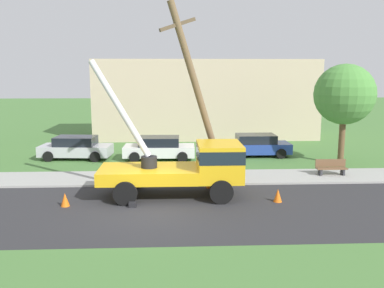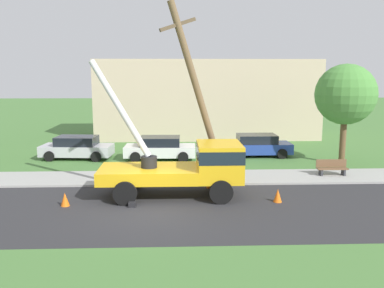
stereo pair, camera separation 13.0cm
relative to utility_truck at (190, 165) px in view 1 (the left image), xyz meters
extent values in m
plane|color=#477538|center=(-1.68, 10.04, -1.41)|extent=(120.00, 120.00, 0.00)
cube|color=#2B2B2D|center=(-1.68, -1.96, -1.40)|extent=(80.00, 7.08, 0.01)
cube|color=#9E9E99|center=(-1.68, 3.01, -1.36)|extent=(80.00, 2.85, 0.10)
cube|color=gold|center=(-1.80, -0.02, -0.38)|extent=(4.31, 2.42, 0.55)
cube|color=gold|center=(1.30, -0.01, 0.14)|extent=(1.91, 2.41, 1.60)
cube|color=#19232D|center=(1.30, -0.01, 0.49)|extent=(1.93, 2.43, 0.56)
cylinder|color=black|center=(-1.78, -0.02, 0.14)|extent=(0.70, 0.70, 0.50)
cylinder|color=silver|center=(-3.06, 0.62, 2.44)|extent=(2.89, 1.64, 4.26)
cube|color=black|center=(-2.40, -1.48, -1.31)|extent=(0.30, 0.30, 0.20)
cube|color=black|center=(-2.41, 1.42, -1.31)|extent=(0.30, 0.30, 0.20)
cylinder|color=black|center=(1.26, -1.21, -0.91)|extent=(1.00, 0.30, 1.00)
cylinder|color=black|center=(1.25, 1.19, -0.91)|extent=(1.00, 0.30, 1.00)
cylinder|color=black|center=(-2.71, -1.23, -0.91)|extent=(1.00, 0.30, 1.00)
cylinder|color=black|center=(-2.72, 1.17, -0.91)|extent=(1.00, 0.30, 1.00)
cylinder|color=brown|center=(0.51, 1.81, 2.86)|extent=(3.04, 1.54, 8.63)
cube|color=brown|center=(-0.49, 1.38, 6.10)|extent=(1.68, 0.84, 0.72)
cone|color=orange|center=(3.67, -1.08, -1.13)|extent=(0.36, 0.36, 0.56)
cone|color=orange|center=(-5.16, -1.27, -1.13)|extent=(0.36, 0.36, 0.56)
cone|color=orange|center=(1.00, 1.20, -1.13)|extent=(0.36, 0.36, 0.56)
cube|color=#B7B7BF|center=(-6.85, 8.29, -0.86)|extent=(4.54, 2.17, 0.65)
cube|color=black|center=(-6.85, 8.29, -0.26)|extent=(2.60, 1.86, 0.55)
cylinder|color=black|center=(-5.48, 7.27, -1.09)|extent=(0.64, 0.22, 0.64)
cylinder|color=black|center=(-5.33, 9.06, -1.09)|extent=(0.64, 0.22, 0.64)
cylinder|color=black|center=(-8.38, 7.52, -1.09)|extent=(0.64, 0.22, 0.64)
cylinder|color=black|center=(-8.22, 9.31, -1.09)|extent=(0.64, 0.22, 0.64)
cube|color=silver|center=(-1.59, 7.90, -0.86)|extent=(4.46, 1.94, 0.65)
cube|color=black|center=(-1.59, 7.90, -0.26)|extent=(2.52, 1.73, 0.55)
cylinder|color=black|center=(-0.17, 6.96, -1.09)|extent=(0.64, 0.22, 0.64)
cylinder|color=black|center=(-0.11, 8.75, -1.09)|extent=(0.64, 0.22, 0.64)
cylinder|color=black|center=(-3.07, 7.05, -1.09)|extent=(0.64, 0.22, 0.64)
cylinder|color=black|center=(-3.01, 8.85, -1.09)|extent=(0.64, 0.22, 0.64)
cube|color=#263F99|center=(4.65, 8.62, -0.86)|extent=(4.42, 1.84, 0.65)
cube|color=black|center=(4.65, 8.62, -0.26)|extent=(2.48, 1.68, 0.55)
cylinder|color=black|center=(6.11, 7.73, -1.09)|extent=(0.64, 0.22, 0.64)
cylinder|color=black|center=(6.09, 9.53, -1.09)|extent=(0.64, 0.22, 0.64)
cylinder|color=black|center=(3.20, 7.71, -1.09)|extent=(0.64, 0.22, 0.64)
cylinder|color=black|center=(3.19, 9.51, -1.09)|extent=(0.64, 0.22, 0.64)
cube|color=brown|center=(7.54, 3.01, -0.96)|extent=(1.60, 0.44, 0.06)
cube|color=brown|center=(7.54, 3.21, -0.71)|extent=(1.60, 0.06, 0.40)
cube|color=#333338|center=(6.94, 3.01, -1.18)|extent=(0.10, 0.40, 0.45)
cube|color=#333338|center=(8.14, 3.01, -1.18)|extent=(0.10, 0.40, 0.45)
cylinder|color=brown|center=(9.28, 6.11, 0.52)|extent=(0.36, 0.36, 3.86)
sphere|color=#4C8C3D|center=(9.28, 6.11, 2.73)|extent=(3.53, 3.53, 3.53)
cube|color=#C6B293|center=(2.01, 17.40, 1.79)|extent=(18.00, 6.00, 6.40)
camera|label=1|loc=(-0.73, -17.85, 4.02)|focal=39.01mm
camera|label=2|loc=(-0.60, -17.86, 4.02)|focal=39.01mm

